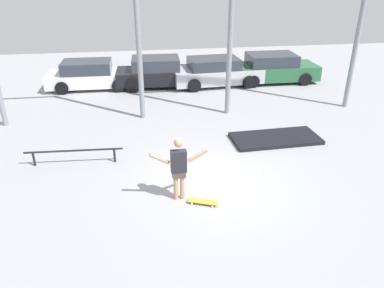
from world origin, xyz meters
The scene contains 11 objects.
ground_plane centered at (0.00, 0.00, 0.00)m, with size 36.00×36.00×0.00m, color #9E9EA3.
skateboarder centered at (-0.96, -0.54, 0.96)m, with size 1.46×0.22×1.72m.
skateboard centered at (-0.39, -0.87, 0.06)m, with size 0.80×0.48×0.08m.
manual_pad centered at (2.76, 2.50, 0.06)m, with size 3.00×1.37×0.13m, color black.
grind_rail centered at (-3.88, 1.80, 0.38)m, with size 2.92×0.20×0.47m.
canopy_support_left centered at (-4.29, 5.31, 4.04)m, with size 5.36×0.20×6.78m.
canopy_support_right centered at (4.29, 5.31, 4.04)m, with size 5.36×0.20×6.78m.
parked_car_white centered at (-4.08, 9.60, 0.64)m, with size 4.19×1.93×1.33m.
parked_car_black centered at (-0.79, 9.46, 0.68)m, with size 4.20×2.11×1.41m.
parked_car_silver centered at (2.06, 9.20, 0.66)m, with size 4.49×2.21×1.35m.
parked_car_green centered at (5.07, 9.37, 0.68)m, with size 4.33×2.05×1.42m.
Camera 1 is at (-1.85, -8.66, 5.54)m, focal length 35.00 mm.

